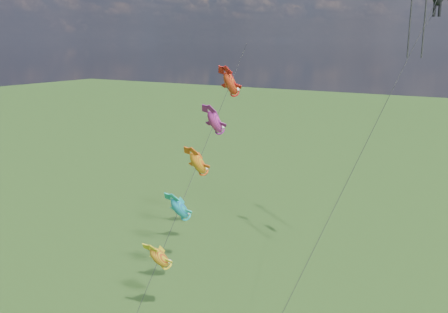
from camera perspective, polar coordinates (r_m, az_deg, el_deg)
The scene contains 1 object.
fish_windsock_rig at distance 31.68m, azimuth -3.02°, elevation -0.86°, with size 1.40×15.95×16.91m.
Camera 1 is at (24.23, -15.95, 17.10)m, focal length 40.00 mm.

